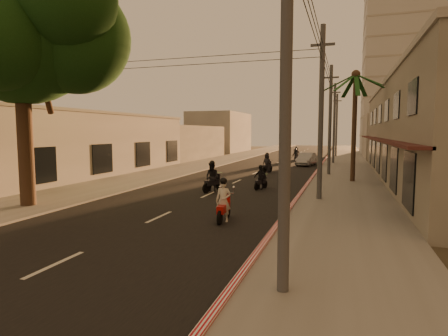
{
  "coord_description": "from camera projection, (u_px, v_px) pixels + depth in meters",
  "views": [
    {
      "loc": [
        7.41,
        -11.98,
        3.61
      ],
      "look_at": [
        1.34,
        6.8,
        1.7
      ],
      "focal_mm": 30.0,
      "sensor_mm": 36.0,
      "label": 1
    }
  ],
  "objects": [
    {
      "name": "scooter_far_a",
      "position": [
        267.0,
        164.0,
        33.19
      ],
      "size": [
        1.09,
        1.79,
        1.8
      ],
      "rotation": [
        0.0,
        0.0,
        -0.25
      ],
      "color": "black",
      "rests_on": "ground"
    },
    {
      "name": "broadleaf_tree",
      "position": [
        29.0,
        26.0,
        17.2
      ],
      "size": [
        9.6,
        8.7,
        12.1
      ],
      "color": "black",
      "rests_on": "ground"
    },
    {
      "name": "left_building",
      "position": [
        76.0,
        144.0,
        31.25
      ],
      "size": [
        8.2,
        24.2,
        5.2
      ],
      "color": "#A9A299",
      "rests_on": "ground"
    },
    {
      "name": "shophouse_row",
      "position": [
        443.0,
        131.0,
        26.38
      ],
      "size": [
        8.8,
        34.2,
        7.3
      ],
      "color": "gray",
      "rests_on": "ground"
    },
    {
      "name": "scooter_mid_a",
      "position": [
        212.0,
        178.0,
        22.44
      ],
      "size": [
        1.26,
        1.89,
        1.92
      ],
      "rotation": [
        0.0,
        0.0,
        -0.3
      ],
      "color": "black",
      "rests_on": "ground"
    },
    {
      "name": "utility_poles",
      "position": [
        331.0,
        96.0,
        30.37
      ],
      "size": [
        1.2,
        48.26,
        9.0
      ],
      "color": "#38383A",
      "rests_on": "ground"
    },
    {
      "name": "sidewalk_right",
      "position": [
        345.0,
        175.0,
        30.6
      ],
      "size": [
        5.0,
        140.0,
        0.12
      ],
      "primitive_type": "cube",
      "color": "slate",
      "rests_on": "ground"
    },
    {
      "name": "ground",
      "position": [
        134.0,
        229.0,
        13.96
      ],
      "size": [
        160.0,
        160.0,
        0.0
      ],
      "primitive_type": "plane",
      "color": "#383023",
      "rests_on": "ground"
    },
    {
      "name": "filler_left_far",
      "position": [
        220.0,
        133.0,
        67.16
      ],
      "size": [
        8.0,
        14.0,
        7.0
      ],
      "primitive_type": "cube",
      "color": "#A9A299",
      "rests_on": "ground"
    },
    {
      "name": "scooter_mid_b",
      "position": [
        261.0,
        178.0,
        23.52
      ],
      "size": [
        1.06,
        1.56,
        1.57
      ],
      "rotation": [
        0.0,
        0.0,
        -0.28
      ],
      "color": "black",
      "rests_on": "ground"
    },
    {
      "name": "road",
      "position": [
        256.0,
        173.0,
        32.9
      ],
      "size": [
        10.0,
        140.0,
        0.02
      ],
      "primitive_type": "cube",
      "color": "black",
      "rests_on": "ground"
    },
    {
      "name": "filler_left_near",
      "position": [
        178.0,
        142.0,
        50.24
      ],
      "size": [
        8.0,
        14.0,
        4.4
      ],
      "primitive_type": "cube",
      "color": "#A9A299",
      "rests_on": "ground"
    },
    {
      "name": "palm_tree",
      "position": [
        356.0,
        81.0,
        25.98
      ],
      "size": [
        5.0,
        5.0,
        8.2
      ],
      "color": "black",
      "rests_on": "ground"
    },
    {
      "name": "parked_car",
      "position": [
        306.0,
        159.0,
        40.16
      ],
      "size": [
        2.52,
        4.59,
        1.39
      ],
      "primitive_type": "imported",
      "rotation": [
        0.0,
        0.0,
        -0.13
      ],
      "color": "#96979D",
      "rests_on": "ground"
    },
    {
      "name": "distant_tower",
      "position": [
        403.0,
        68.0,
        60.75
      ],
      "size": [
        12.1,
        12.1,
        28.0
      ],
      "color": "#B7B5B2",
      "rests_on": "ground"
    },
    {
      "name": "scooter_far_c",
      "position": [
        296.0,
        154.0,
        47.69
      ],
      "size": [
        1.06,
        1.77,
        1.77
      ],
      "rotation": [
        0.0,
        0.0,
        0.24
      ],
      "color": "black",
      "rests_on": "ground"
    },
    {
      "name": "filler_right",
      "position": [
        395.0,
        136.0,
        52.0
      ],
      "size": [
        8.0,
        14.0,
        6.0
      ],
      "primitive_type": "cube",
      "color": "#A9A299",
      "rests_on": "ground"
    },
    {
      "name": "sidewalk_left",
      "position": [
        178.0,
        170.0,
        35.19
      ],
      "size": [
        5.0,
        140.0,
        0.12
      ],
      "primitive_type": "cube",
      "color": "slate",
      "rests_on": "ground"
    },
    {
      "name": "scooter_far_b",
      "position": [
        296.0,
        155.0,
        45.41
      ],
      "size": [
        1.2,
        1.7,
        1.67
      ],
      "rotation": [
        0.0,
        0.0,
        0.15
      ],
      "color": "black",
      "rests_on": "ground"
    },
    {
      "name": "curb_stripe",
      "position": [
        310.0,
        181.0,
        26.59
      ],
      "size": [
        0.2,
        60.0,
        0.2
      ],
      "primitive_type": "cube",
      "color": "#AD121E",
      "rests_on": "ground"
    },
    {
      "name": "scooter_red",
      "position": [
        224.0,
        202.0,
        15.03
      ],
      "size": [
        0.72,
        1.85,
        1.81
      ],
      "rotation": [
        0.0,
        0.0,
        0.06
      ],
      "color": "black",
      "rests_on": "ground"
    }
  ]
}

